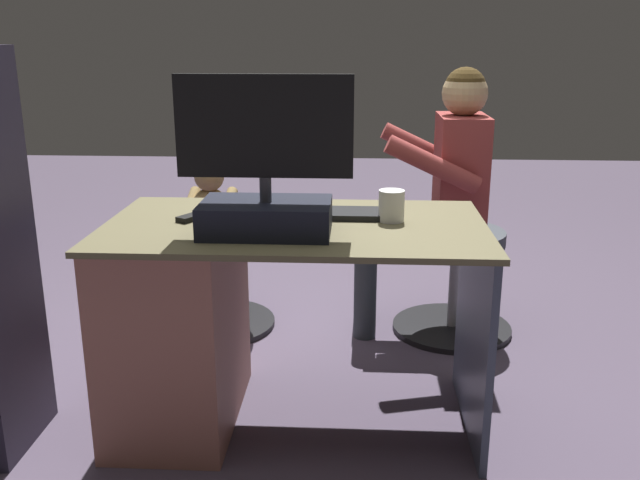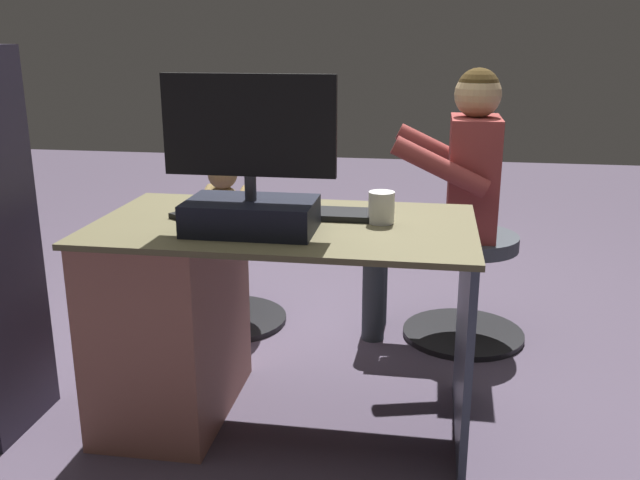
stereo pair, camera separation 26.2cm
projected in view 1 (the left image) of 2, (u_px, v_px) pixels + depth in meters
The scene contains 11 objects.
ground_plane at pixel (305, 369), 2.81m from camera, with size 10.00×10.00×0.00m, color #4F4356.
desk at pixel (201, 318), 2.35m from camera, with size 1.23×0.69×0.71m.
monitor at pixel (266, 189), 2.09m from camera, with size 0.53×0.24×0.48m.
keyboard at pixel (321, 213), 2.32m from camera, with size 0.42×0.14×0.02m, color black.
computer_mouse at pixel (236, 211), 2.32m from camera, with size 0.06×0.10×0.04m, color #1D1F2F.
cup at pixel (392, 206), 2.25m from camera, with size 0.08×0.08×0.10m, color white.
tv_remote at pixel (197, 216), 2.29m from camera, with size 0.04×0.15×0.02m, color black.
office_chair_teddy at pixel (213, 271), 3.15m from camera, with size 0.55×0.55×0.47m.
teddy_bear at pixel (211, 197), 3.07m from camera, with size 0.22×0.22×0.31m.
visitor_chair at pixel (454, 274), 3.10m from camera, with size 0.53×0.53×0.47m.
person at pixel (438, 181), 2.98m from camera, with size 0.55×0.47×1.17m.
Camera 1 is at (-0.20, 2.54, 1.29)m, focal length 39.07 mm.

